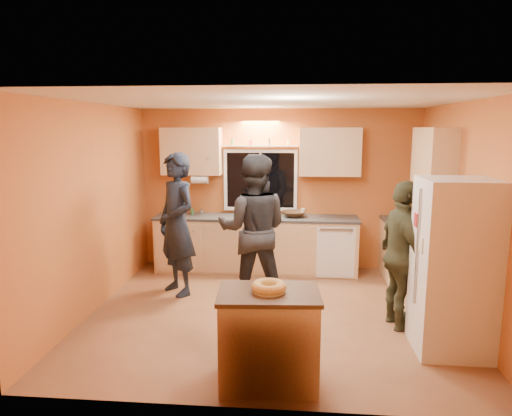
# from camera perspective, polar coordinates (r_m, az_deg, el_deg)

# --- Properties ---
(ground) EXTENTS (4.50, 4.50, 0.00)m
(ground) POSITION_cam_1_polar(r_m,az_deg,el_deg) (5.89, 1.98, -12.95)
(ground) COLOR brown
(ground) RESTS_ON ground
(room_shell) EXTENTS (4.54, 4.04, 2.61)m
(room_shell) POSITION_cam_1_polar(r_m,az_deg,el_deg) (5.87, 3.46, 3.36)
(room_shell) COLOR #AF612C
(room_shell) RESTS_ON ground
(back_counter) EXTENTS (4.23, 0.62, 0.90)m
(back_counter) POSITION_cam_1_polar(r_m,az_deg,el_deg) (7.35, 2.81, -4.55)
(back_counter) COLOR tan
(back_counter) RESTS_ON ground
(right_counter) EXTENTS (0.62, 1.84, 0.90)m
(right_counter) POSITION_cam_1_polar(r_m,az_deg,el_deg) (6.42, 20.07, -7.32)
(right_counter) COLOR tan
(right_counter) RESTS_ON ground
(refrigerator) EXTENTS (0.72, 0.70, 1.80)m
(refrigerator) POSITION_cam_1_polar(r_m,az_deg,el_deg) (5.08, 23.48, -6.76)
(refrigerator) COLOR silver
(refrigerator) RESTS_ON ground
(island) EXTENTS (0.94, 0.67, 0.87)m
(island) POSITION_cam_1_polar(r_m,az_deg,el_deg) (4.25, 1.59, -15.83)
(island) COLOR tan
(island) RESTS_ON ground
(bundt_pastry) EXTENTS (0.31, 0.31, 0.09)m
(bundt_pastry) POSITION_cam_1_polar(r_m,az_deg,el_deg) (4.07, 1.62, -9.81)
(bundt_pastry) COLOR tan
(bundt_pastry) RESTS_ON island
(person_left) EXTENTS (0.84, 0.84, 1.97)m
(person_left) POSITION_cam_1_polar(r_m,az_deg,el_deg) (6.37, -9.86, -2.03)
(person_left) COLOR black
(person_left) RESTS_ON ground
(person_center) EXTENTS (0.96, 0.75, 1.97)m
(person_center) POSITION_cam_1_polar(r_m,az_deg,el_deg) (5.96, -0.34, -2.72)
(person_center) COLOR black
(person_center) RESTS_ON ground
(person_right) EXTENTS (0.60, 1.07, 1.72)m
(person_right) POSITION_cam_1_polar(r_m,az_deg,el_deg) (5.48, 17.82, -5.68)
(person_right) COLOR #333622
(person_right) RESTS_ON ground
(mixing_bowl) EXTENTS (0.41, 0.41, 0.09)m
(mixing_bowl) POSITION_cam_1_polar(r_m,az_deg,el_deg) (7.28, 4.79, -0.75)
(mixing_bowl) COLOR black
(mixing_bowl) RESTS_ON back_counter
(utensil_crock) EXTENTS (0.14, 0.14, 0.17)m
(utensil_crock) POSITION_cam_1_polar(r_m,az_deg,el_deg) (7.26, 0.76, -0.41)
(utensil_crock) COLOR beige
(utensil_crock) RESTS_ON back_counter
(potted_plant) EXTENTS (0.27, 0.24, 0.28)m
(potted_plant) POSITION_cam_1_polar(r_m,az_deg,el_deg) (5.52, 22.22, -3.87)
(potted_plant) COLOR gray
(potted_plant) RESTS_ON right_counter
(red_box) EXTENTS (0.19, 0.17, 0.07)m
(red_box) POSITION_cam_1_polar(r_m,az_deg,el_deg) (6.66, 19.66, -2.38)
(red_box) COLOR maroon
(red_box) RESTS_ON right_counter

